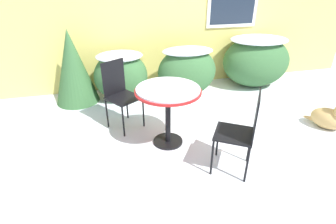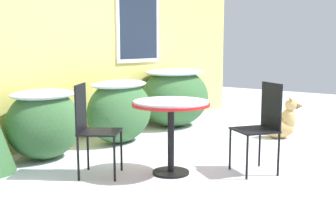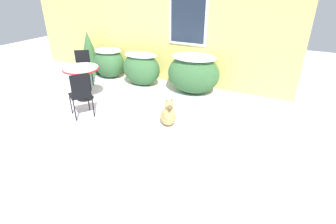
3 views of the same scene
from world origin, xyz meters
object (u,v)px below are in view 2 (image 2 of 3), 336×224
patio_chair_far_side (261,124)px  patio_table (171,113)px  patio_chair_near_table (92,126)px  dog (282,124)px

patio_chair_far_side → patio_table: bearing=-105.6°
patio_table → patio_chair_near_table: size_ratio=0.85×
patio_table → patio_chair_far_side: 0.98m
patio_table → patio_chair_far_side: size_ratio=0.85×
patio_table → patio_chair_near_table: bearing=131.7°
dog → patio_chair_far_side: bearing=161.7°
patio_chair_near_table → patio_chair_far_side: bearing=-81.9°
dog → patio_table: bearing=140.4°
patio_table → dog: bearing=-5.8°
patio_chair_near_table → dog: 3.08m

